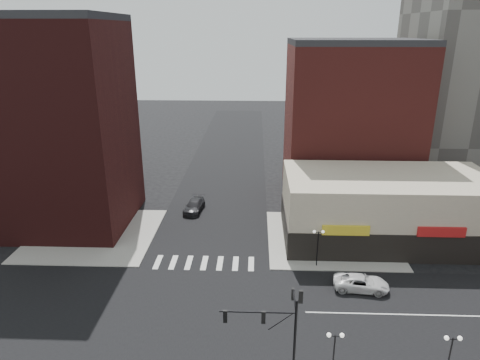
{
  "coord_description": "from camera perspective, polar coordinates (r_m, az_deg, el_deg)",
  "views": [
    {
      "loc": [
        5.33,
        -32.44,
        24.06
      ],
      "look_at": [
        3.93,
        4.41,
        11.0
      ],
      "focal_mm": 32.0,
      "sensor_mm": 36.0,
      "label": 1
    }
  ],
  "objects": [
    {
      "name": "ground",
      "position": [
        40.74,
        -6.03,
        -16.82
      ],
      "size": [
        240.0,
        240.0,
        0.0
      ],
      "primitive_type": "plane",
      "color": "black",
      "rests_on": "ground"
    },
    {
      "name": "road_ew",
      "position": [
        40.73,
        -6.03,
        -16.81
      ],
      "size": [
        200.0,
        14.0,
        0.02
      ],
      "primitive_type": "cube",
      "color": "black",
      "rests_on": "ground"
    },
    {
      "name": "road_ns",
      "position": [
        40.73,
        -6.03,
        -16.81
      ],
      "size": [
        14.0,
        200.0,
        0.02
      ],
      "primitive_type": "cube",
      "color": "black",
      "rests_on": "ground"
    },
    {
      "name": "sidewalk_nw",
      "position": [
        56.32,
        -18.81,
        -6.85
      ],
      "size": [
        15.0,
        15.0,
        0.12
      ],
      "primitive_type": "cube",
      "color": "gray",
      "rests_on": "ground"
    },
    {
      "name": "sidewalk_ne",
      "position": [
        53.51,
        11.91,
        -7.6
      ],
      "size": [
        15.0,
        15.0,
        0.12
      ],
      "primitive_type": "cube",
      "color": "gray",
      "rests_on": "ground"
    },
    {
      "name": "building_nw",
      "position": [
        57.62,
        -23.01,
        6.38
      ],
      "size": [
        16.0,
        15.0,
        25.0
      ],
      "primitive_type": "cube",
      "color": "#3A1312",
      "rests_on": "ground"
    },
    {
      "name": "building_nw_low",
      "position": [
        78.32,
        -26.44,
        4.11
      ],
      "size": [
        20.0,
        18.0,
        12.0
      ],
      "primitive_type": "cube",
      "color": "#3A1312",
      "rests_on": "ground"
    },
    {
      "name": "building_ne_midrise",
      "position": [
        64.76,
        14.43,
        7.25
      ],
      "size": [
        18.0,
        15.0,
        22.0
      ],
      "primitive_type": "cube",
      "color": "maroon",
      "rests_on": "ground"
    },
    {
      "name": "building_ne_row",
      "position": [
        54.1,
        18.88,
        -4.18
      ],
      "size": [
        24.2,
        12.2,
        8.0
      ],
      "color": "#BEB297",
      "rests_on": "ground"
    },
    {
      "name": "traffic_signal",
      "position": [
        31.21,
        5.5,
        -18.33
      ],
      "size": [
        5.59,
        3.09,
        7.77
      ],
      "color": "black",
      "rests_on": "ground"
    },
    {
      "name": "street_lamp_se_a",
      "position": [
        32.57,
        12.5,
        -20.67
      ],
      "size": [
        1.22,
        0.32,
        4.16
      ],
      "color": "black",
      "rests_on": "sidewalk_se"
    },
    {
      "name": "street_lamp_se_b",
      "position": [
        34.86,
        26.34,
        -19.43
      ],
      "size": [
        1.22,
        0.32,
        4.16
      ],
      "color": "black",
      "rests_on": "sidewalk_se"
    },
    {
      "name": "street_lamp_ne",
      "position": [
        45.95,
        10.37,
        -7.72
      ],
      "size": [
        1.22,
        0.32,
        4.16
      ],
      "color": "black",
      "rests_on": "sidewalk_ne"
    },
    {
      "name": "white_suv",
      "position": [
        44.36,
        15.86,
        -13.05
      ],
      "size": [
        5.54,
        3.03,
        1.47
      ],
      "primitive_type": "imported",
      "rotation": [
        0.0,
        0.0,
        1.46
      ],
      "color": "silver",
      "rests_on": "ground"
    },
    {
      "name": "dark_sedan_north",
      "position": [
        60.02,
        -6.12,
        -3.43
      ],
      "size": [
        2.82,
        5.63,
        1.57
      ],
      "primitive_type": "imported",
      "rotation": [
        0.0,
        0.0,
        -0.12
      ],
      "color": "black",
      "rests_on": "ground"
    }
  ]
}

